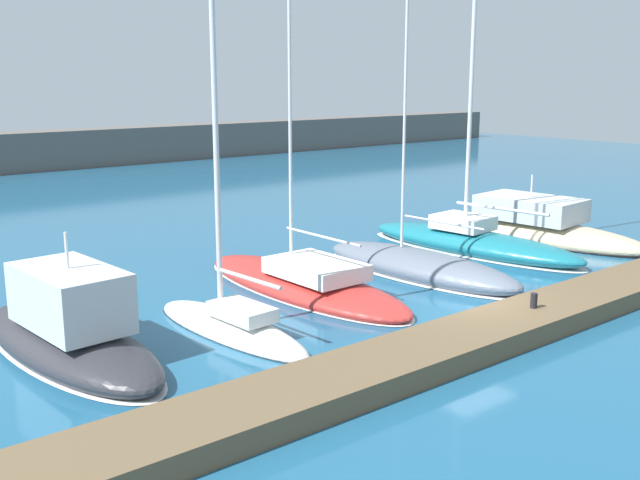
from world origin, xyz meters
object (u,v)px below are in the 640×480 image
(sailboat_red_third, at_px, (303,282))
(sailboat_slate_fourth, at_px, (418,266))
(dock_bollard, at_px, (534,301))
(sailboat_white_second, at_px, (231,324))
(motorboat_charcoal_nearest, at_px, (69,332))
(motorboat_sand_sixth, at_px, (538,229))
(sailboat_teal_fifth, at_px, (471,239))

(sailboat_red_third, bearing_deg, sailboat_slate_fourth, -104.14)
(sailboat_slate_fourth, distance_m, dock_bollard, 6.42)
(sailboat_white_second, distance_m, dock_bollard, 8.71)
(motorboat_charcoal_nearest, relative_size, sailboat_slate_fourth, 0.58)
(motorboat_charcoal_nearest, relative_size, sailboat_white_second, 0.65)
(motorboat_charcoal_nearest, bearing_deg, sailboat_slate_fourth, -94.74)
(motorboat_charcoal_nearest, bearing_deg, motorboat_sand_sixth, -91.91)
(motorboat_sand_sixth, bearing_deg, sailboat_slate_fourth, 90.97)
(sailboat_red_third, height_order, sailboat_slate_fourth, sailboat_red_third)
(sailboat_teal_fifth, height_order, motorboat_sand_sixth, sailboat_teal_fifth)
(motorboat_charcoal_nearest, distance_m, sailboat_teal_fifth, 17.46)
(sailboat_white_second, relative_size, sailboat_teal_fifth, 0.67)
(sailboat_teal_fifth, bearing_deg, motorboat_sand_sixth, -99.68)
(sailboat_white_second, distance_m, sailboat_teal_fifth, 13.49)
(sailboat_red_third, relative_size, sailboat_slate_fourth, 1.31)
(dock_bollard, bearing_deg, sailboat_teal_fifth, 49.75)
(motorboat_charcoal_nearest, distance_m, motorboat_sand_sixth, 21.63)
(sailboat_white_second, xyz_separation_m, sailboat_red_third, (4.31, 2.15, 0.01))
(sailboat_red_third, relative_size, motorboat_sand_sixth, 1.88)
(sailboat_slate_fourth, distance_m, sailboat_teal_fifth, 4.66)
(sailboat_slate_fourth, bearing_deg, motorboat_charcoal_nearest, 85.93)
(motorboat_charcoal_nearest, distance_m, sailboat_white_second, 4.35)
(sailboat_red_third, bearing_deg, sailboat_teal_fifth, -89.47)
(sailboat_red_third, bearing_deg, sailboat_white_second, 116.14)
(motorboat_charcoal_nearest, bearing_deg, sailboat_white_second, -110.89)
(sailboat_red_third, height_order, dock_bollard, sailboat_red_third)
(motorboat_charcoal_nearest, bearing_deg, dock_bollard, -123.46)
(motorboat_sand_sixth, bearing_deg, sailboat_teal_fifth, 80.51)
(sailboat_red_third, relative_size, sailboat_teal_fifth, 0.97)
(sailboat_teal_fifth, relative_size, motorboat_sand_sixth, 1.94)
(sailboat_white_second, bearing_deg, motorboat_sand_sixth, -87.46)
(motorboat_charcoal_nearest, bearing_deg, sailboat_red_third, -87.85)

